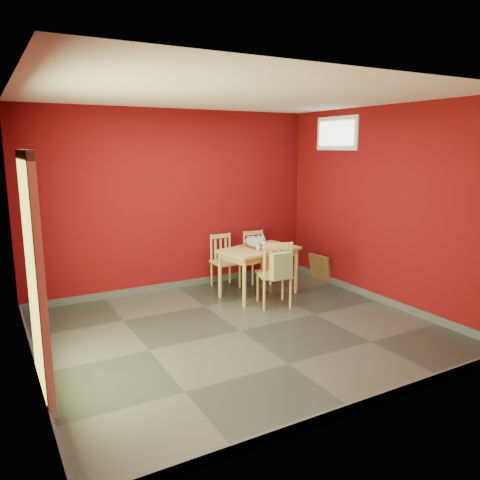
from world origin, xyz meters
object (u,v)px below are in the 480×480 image
dining_table (259,254)px  chair_near (275,273)px  chair_far_left (224,260)px  picture_frame (320,268)px  tote_bag (281,266)px  chair_far_right (256,256)px  cat (254,240)px

dining_table → chair_near: bearing=-96.3°
chair_far_left → picture_frame: 1.60m
chair_far_left → chair_near: (0.17, -1.17, 0.05)m
dining_table → tote_bag: bearing=-97.8°
chair_far_left → tote_bag: 1.40m
tote_bag → chair_near: bearing=78.7°
chair_far_left → picture_frame: size_ratio=1.85×
chair_far_left → chair_far_right: 0.59m
chair_far_right → tote_bag: (-0.46, -1.40, 0.20)m
cat → tote_bag: bearing=-126.3°
tote_bag → picture_frame: (1.38, 0.89, -0.40)m
chair_far_left → chair_near: chair_near is taller
chair_far_right → cat: 0.81m
dining_table → chair_near: size_ratio=1.34×
chair_far_left → picture_frame: bearing=-18.0°
chair_far_right → chair_near: bearing=-109.5°
chair_far_right → tote_bag: size_ratio=1.90×
dining_table → chair_far_right: chair_far_right is taller
tote_bag → chair_far_left: bearing=95.4°
dining_table → chair_far_right: 0.78m
cat → picture_frame: size_ratio=1.05×
chair_far_left → dining_table: bearing=-70.5°
cat → picture_frame: bearing=-27.7°
chair_near → tote_bag: size_ratio=2.15×
picture_frame → chair_far_left: bearing=162.0°
chair_far_right → tote_bag: tote_bag is taller
chair_near → chair_far_right: bearing=70.5°
chair_far_right → cat: bearing=-123.7°
chair_far_left → chair_far_right: bearing=1.5°
dining_table → chair_near: (-0.06, -0.52, -0.15)m
chair_far_left → chair_far_right: (0.59, 0.02, -0.00)m
chair_far_left → cat: 0.73m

